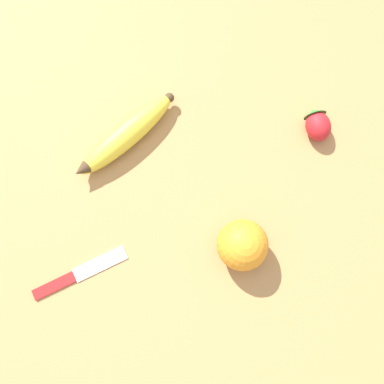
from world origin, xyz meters
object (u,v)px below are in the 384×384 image
Objects in this scene: strawberry at (317,124)px; banana at (125,135)px; paring_knife at (76,275)px; orange at (243,245)px.

banana is at bearing 81.24° from strawberry.
paring_knife is (0.22, 0.05, -0.02)m from banana.
banana is at bearing -103.60° from orange.
strawberry is (-0.23, 0.01, -0.02)m from orange.
paring_knife is at bearing 29.61° from banana.
strawberry is at bearing 96.33° from paring_knife.
banana is 0.23m from paring_knife.
orange is 1.17× the size of strawberry.
paring_knife is at bearing -49.64° from orange.
banana reaches higher than strawberry.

